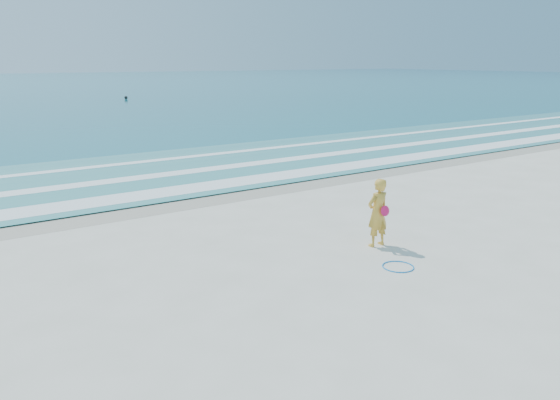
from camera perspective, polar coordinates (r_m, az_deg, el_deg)
ground at (r=12.09m, az=11.40°, el=-8.45°), size 400.00×400.00×0.00m
wet_sand at (r=19.10m, az=-8.21°, el=0.24°), size 400.00×2.40×0.00m
shallow at (r=23.58m, az=-13.64°, el=2.80°), size 400.00×10.00×0.01m
foam_near at (r=20.23m, az=-9.86°, el=1.13°), size 400.00×1.40×0.01m
foam_mid at (r=22.85m, az=-12.92°, el=2.50°), size 400.00×0.90×0.01m
foam_far at (r=25.89m, az=-15.65°, el=3.71°), size 400.00×0.60×0.01m
hoop at (r=12.97m, az=12.23°, el=-6.82°), size 0.89×0.89×0.03m
buoy at (r=68.68m, az=-15.80°, el=10.26°), size 0.39×0.39×0.39m
woman at (r=14.05m, az=10.16°, el=-1.31°), size 0.65×0.43×1.77m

